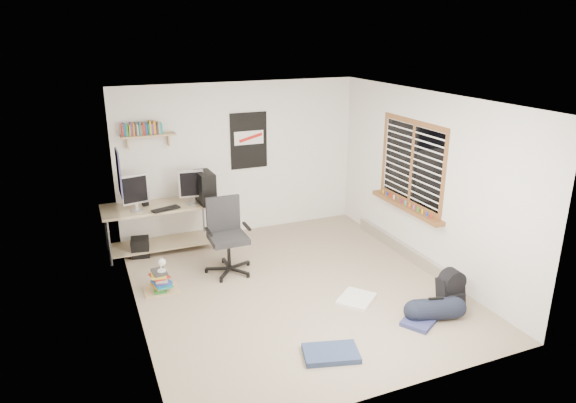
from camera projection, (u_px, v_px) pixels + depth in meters
name	position (u px, v px, depth m)	size (l,w,h in m)	color
floor	(294.00, 288.00, 6.85)	(4.00, 4.50, 0.01)	gray
ceiling	(295.00, 98.00, 6.04)	(4.00, 4.50, 0.01)	white
back_wall	(240.00, 159.00, 8.42)	(4.00, 0.01, 2.50)	silver
left_wall	(130.00, 221.00, 5.71)	(0.01, 4.50, 2.50)	silver
right_wall	(426.00, 182.00, 7.18)	(0.01, 4.50, 2.50)	silver
desk	(159.00, 228.00, 7.92)	(1.65, 0.72, 0.75)	tan
monitor_left	(136.00, 196.00, 7.45)	(0.40, 0.10, 0.44)	#B0B1B5
monitor_right	(191.00, 191.00, 7.75)	(0.38, 0.09, 0.41)	#B9B9BF
pc_tower	(205.00, 187.00, 7.79)	(0.22, 0.46, 0.48)	black
keyboard	(166.00, 209.00, 7.56)	(0.41, 0.14, 0.02)	black
speaker_left	(145.00, 200.00, 7.71)	(0.09, 0.09, 0.18)	black
speaker_right	(205.00, 193.00, 7.99)	(0.10, 0.10, 0.19)	black
office_chair	(228.00, 240.00, 7.15)	(0.70, 0.70, 1.07)	#242426
wall_shelf	(148.00, 135.00, 7.61)	(0.80, 0.22, 0.24)	tan
poster_back_wall	(249.00, 141.00, 8.35)	(0.62, 0.03, 0.92)	black
poster_left_wall	(119.00, 173.00, 6.69)	(0.02, 0.42, 0.60)	navy
window	(411.00, 163.00, 7.36)	(0.10, 1.50, 1.26)	brown
baseboard_heater	(404.00, 250.00, 7.80)	(0.08, 2.50, 0.18)	#B7B2A8
backpack	(451.00, 293.00, 6.30)	(0.31, 0.24, 0.41)	black
duffel_bag	(435.00, 308.00, 6.07)	(0.26, 0.26, 0.52)	black
tshirt	(356.00, 299.00, 6.53)	(0.47, 0.39, 0.04)	silver
jeans_a	(331.00, 353.00, 5.42)	(0.58, 0.37, 0.06)	navy
jeans_b	(420.00, 321.00, 6.04)	(0.43, 0.33, 0.05)	navy
book_stack	(161.00, 280.00, 6.73)	(0.47, 0.38, 0.32)	brown
desk_lamp	(161.00, 265.00, 6.65)	(0.11, 0.18, 0.18)	white
subwoofer	(140.00, 247.00, 7.77)	(0.26, 0.26, 0.29)	black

